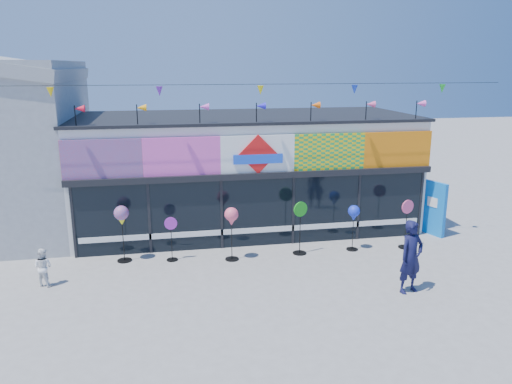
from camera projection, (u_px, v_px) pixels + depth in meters
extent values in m
plane|color=gray|center=(282.00, 289.00, 13.45)|extent=(80.00, 80.00, 0.00)
cube|color=silver|center=(245.00, 171.00, 18.66)|extent=(12.00, 5.00, 4.00)
cube|color=black|center=(258.00, 212.00, 16.44)|extent=(11.60, 0.12, 2.30)
cube|color=black|center=(258.00, 175.00, 16.09)|extent=(12.00, 0.30, 0.20)
cube|color=white|center=(258.00, 230.00, 16.56)|extent=(11.40, 0.10, 0.18)
cube|color=black|center=(244.00, 116.00, 18.16)|extent=(12.20, 5.20, 0.10)
cube|color=black|center=(73.00, 222.00, 15.38)|extent=(0.08, 0.14, 2.30)
cube|color=black|center=(149.00, 218.00, 15.80)|extent=(0.08, 0.14, 2.30)
cube|color=black|center=(221.00, 214.00, 16.21)|extent=(0.08, 0.14, 2.30)
cube|color=black|center=(293.00, 210.00, 16.64)|extent=(0.08, 0.14, 2.30)
cube|color=black|center=(358.00, 207.00, 17.06)|extent=(0.08, 0.14, 2.30)
cube|color=black|center=(420.00, 203.00, 17.47)|extent=(0.08, 0.14, 2.30)
cube|color=red|center=(102.00, 159.00, 15.07)|extent=(2.40, 0.08, 1.20)
cube|color=#F250B9|center=(182.00, 156.00, 15.50)|extent=(2.40, 0.08, 1.20)
cube|color=white|center=(258.00, 154.00, 15.94)|extent=(2.40, 0.08, 1.20)
cube|color=yellow|center=(329.00, 152.00, 16.37)|extent=(2.40, 0.08, 1.20)
cube|color=orange|center=(397.00, 149.00, 16.80)|extent=(2.40, 0.08, 1.20)
cube|color=red|center=(258.00, 154.00, 15.88)|extent=(1.27, 0.06, 1.27)
cube|color=blue|center=(258.00, 159.00, 15.90)|extent=(1.60, 0.05, 0.30)
cube|color=#B9DC12|center=(136.00, 221.00, 15.79)|extent=(0.78, 0.03, 0.78)
cube|color=yellow|center=(186.00, 210.00, 16.00)|extent=(0.92, 0.03, 0.92)
cube|color=#F852B6|center=(234.00, 200.00, 16.22)|extent=(0.78, 0.03, 0.78)
cube|color=yellow|center=(280.00, 217.00, 16.67)|extent=(0.92, 0.03, 0.92)
cube|color=#FF510D|center=(325.00, 204.00, 16.86)|extent=(0.78, 0.03, 0.78)
cube|color=red|center=(369.00, 196.00, 17.10)|extent=(0.92, 0.03, 0.92)
cylinder|color=black|center=(75.00, 117.00, 14.85)|extent=(0.03, 0.03, 0.70)
cone|color=red|center=(80.00, 109.00, 14.82)|extent=(0.30, 0.22, 0.22)
cylinder|color=black|center=(137.00, 116.00, 15.18)|extent=(0.03, 0.03, 0.70)
cone|color=#FEA10D|center=(141.00, 108.00, 15.14)|extent=(0.30, 0.22, 0.22)
cylinder|color=black|center=(200.00, 115.00, 15.52)|extent=(0.03, 0.03, 0.70)
cone|color=#DE4AC7|center=(204.00, 107.00, 15.48)|extent=(0.30, 0.22, 0.22)
cylinder|color=black|center=(256.00, 114.00, 15.85)|extent=(0.03, 0.03, 0.70)
cone|color=#2119DC|center=(261.00, 106.00, 15.81)|extent=(0.30, 0.22, 0.22)
cylinder|color=black|center=(311.00, 113.00, 16.17)|extent=(0.03, 0.03, 0.70)
cone|color=#F15D0C|center=(315.00, 105.00, 16.13)|extent=(0.30, 0.22, 0.22)
cylinder|color=black|center=(366.00, 112.00, 16.51)|extent=(0.03, 0.03, 0.70)
cone|color=#E44C87|center=(370.00, 104.00, 16.48)|extent=(0.30, 0.22, 0.22)
cylinder|color=black|center=(416.00, 111.00, 16.84)|extent=(0.03, 0.03, 0.70)
cone|color=#FB53C0|center=(421.00, 104.00, 16.80)|extent=(0.30, 0.22, 0.22)
cylinder|color=black|center=(260.00, 84.00, 14.99)|extent=(16.00, 0.01, 0.01)
cone|color=yellow|center=(51.00, 92.00, 13.96)|extent=(0.20, 0.20, 0.28)
cone|color=purple|center=(159.00, 91.00, 14.50)|extent=(0.20, 0.20, 0.28)
cone|color=yellow|center=(260.00, 90.00, 15.04)|extent=(0.20, 0.20, 0.28)
cone|color=#1738C6|center=(354.00, 89.00, 15.58)|extent=(0.20, 0.20, 0.28)
cone|color=green|center=(442.00, 89.00, 16.12)|extent=(0.20, 0.20, 0.28)
cube|color=blue|center=(434.00, 208.00, 17.55)|extent=(0.45, 0.95, 1.92)
cube|color=white|center=(433.00, 202.00, 17.48)|extent=(0.18, 0.42, 0.34)
cylinder|color=black|center=(125.00, 260.00, 15.37)|extent=(0.45, 0.45, 0.03)
cylinder|color=black|center=(123.00, 238.00, 15.18)|extent=(0.03, 0.03, 1.45)
sphere|color=yellow|center=(121.00, 213.00, 14.99)|extent=(0.45, 0.45, 0.45)
cone|color=yellow|center=(122.00, 222.00, 15.06)|extent=(0.22, 0.22, 0.20)
cylinder|color=black|center=(172.00, 260.00, 15.43)|extent=(0.35, 0.35, 0.03)
cylinder|color=black|center=(172.00, 242.00, 15.29)|extent=(0.02, 0.02, 1.15)
cylinder|color=purple|center=(171.00, 223.00, 15.14)|extent=(0.39, 0.04, 0.39)
cylinder|color=black|center=(232.00, 259.00, 15.47)|extent=(0.43, 0.43, 0.03)
cylinder|color=black|center=(232.00, 237.00, 15.30)|extent=(0.03, 0.03, 1.38)
sphere|color=#ED4F6E|center=(231.00, 214.00, 15.12)|extent=(0.43, 0.43, 0.43)
cone|color=#ED4F6E|center=(232.00, 223.00, 15.18)|extent=(0.21, 0.21, 0.19)
cylinder|color=black|center=(300.00, 253.00, 15.97)|extent=(0.44, 0.44, 0.03)
cylinder|color=black|center=(300.00, 231.00, 15.79)|extent=(0.03, 0.03, 1.42)
cylinder|color=#19A31A|center=(301.00, 209.00, 15.61)|extent=(0.47, 0.19, 0.48)
cylinder|color=black|center=(352.00, 249.00, 16.30)|extent=(0.38, 0.38, 0.03)
cylinder|color=black|center=(353.00, 231.00, 16.15)|extent=(0.02, 0.02, 1.24)
sphere|color=#1830D3|center=(354.00, 211.00, 15.98)|extent=(0.38, 0.38, 0.38)
cone|color=#1830D3|center=(354.00, 218.00, 16.04)|extent=(0.19, 0.19, 0.17)
cylinder|color=black|center=(405.00, 247.00, 16.49)|extent=(0.42, 0.42, 0.03)
cylinder|color=black|center=(406.00, 227.00, 16.32)|extent=(0.02, 0.02, 1.35)
cylinder|color=#E34B81|center=(408.00, 207.00, 16.15)|extent=(0.45, 0.15, 0.46)
imported|color=#111237|center=(411.00, 257.00, 13.05)|extent=(0.82, 0.66, 1.97)
imported|color=white|center=(43.00, 267.00, 13.54)|extent=(0.60, 0.49, 1.07)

